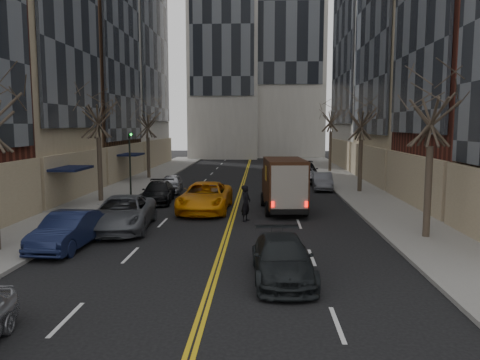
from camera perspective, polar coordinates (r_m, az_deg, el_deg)
The scene contains 20 objects.
sidewalk_left at distance 38.25m, azimuth -13.44°, elevation -0.83°, with size 4.00×66.00×0.15m, color slate.
sidewalk_right at distance 37.52m, azimuth 14.03°, elevation -0.99°, with size 4.00×66.00×0.15m, color slate.
streetwall_right at distance 45.32m, azimuth 22.95°, elevation 19.11°, with size 12.26×49.00×34.00m.
tree_lf_mid at distance 31.24m, azimuth -16.99°, elevation 9.38°, with size 3.20×3.20×8.91m.
tree_lf_far at distance 43.69m, azimuth -11.22°, elevation 7.98°, with size 3.20×3.20×8.12m.
tree_rt_near at distance 21.73m, azimuth 22.45°, elevation 10.03°, with size 3.20×3.20×8.71m.
tree_rt_mid at distance 35.21m, azimuth 14.64°, elevation 8.43°, with size 3.20×3.20×8.32m.
tree_rt_far at distance 49.99m, azimuth 11.06°, elevation 8.65°, with size 3.20×3.20×9.11m.
traffic_signal at distance 32.75m, azimuth -13.28°, elevation 2.74°, with size 0.29×0.26×4.70m.
ups_truck at distance 27.16m, azimuth 5.33°, elevation -0.59°, with size 2.62×5.78×3.09m.
observer_sedan at distance 15.55m, azimuth 5.19°, elevation -9.53°, with size 2.13×4.77×1.36m.
taxi at distance 27.26m, azimuth -4.26°, elevation -2.09°, with size 2.76×6.00×1.67m, color orange.
pedestrian at distance 24.39m, azimuth 0.73°, elevation -2.86°, with size 0.69×0.45×1.89m, color black.
parked_lf_b at distance 20.39m, azimuth -20.21°, elevation -5.80°, with size 1.57×4.50×1.48m, color #111836.
parked_lf_c at distance 23.17m, azimuth -14.16°, elevation -3.95°, with size 2.65×5.75×1.60m, color #54575D.
parked_lf_d at distance 30.67m, azimuth -9.96°, elevation -1.48°, with size 1.88×4.63×1.34m, color black.
parked_lf_e at distance 35.05m, azimuth -8.36°, elevation -0.44°, with size 1.55×3.85×1.31m, color #9FA0A6.
parked_rt_a at distance 36.66m, azimuth 10.02°, elevation -0.14°, with size 1.41×4.03×1.33m, color #52545A.
parked_rt_b at distance 41.39m, azimuth 7.50°, elevation 0.81°, with size 2.49×5.39×1.50m, color #B6B7BE.
parked_rt_c at distance 42.61m, azimuth 7.91°, elevation 1.05°, with size 2.26×5.56×1.61m, color black.
Camera 1 is at (1.54, -9.43, 5.05)m, focal length 35.00 mm.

